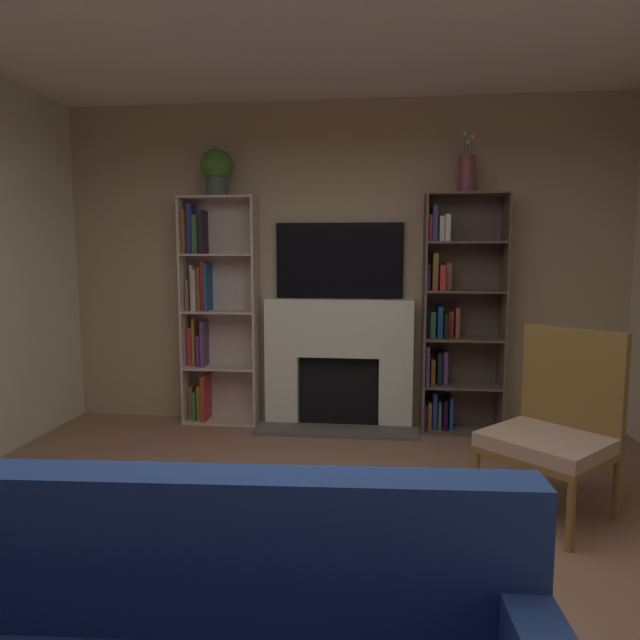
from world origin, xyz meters
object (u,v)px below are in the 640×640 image
object	(u,v)px
bookshelf_left	(213,312)
armchair	(556,425)
coffee_table	(257,573)
vase_with_flowers	(467,173)
potted_plant	(217,169)
bookshelf_right	(453,318)
fireplace	(339,360)
tv	(340,261)

from	to	relation	value
bookshelf_left	armchair	xyz separation A→B (m)	(2.52, -1.57, -0.47)
coffee_table	vase_with_flowers	bearing A→B (deg)	68.33
potted_plant	bookshelf_left	bearing A→B (deg)	142.63
bookshelf_left	bookshelf_right	world-z (taller)	same
vase_with_flowers	armchair	world-z (taller)	vase_with_flowers
potted_plant	bookshelf_right	bearing A→B (deg)	0.85
potted_plant	vase_with_flowers	xyz separation A→B (m)	(2.10, -0.00, -0.06)
fireplace	bookshelf_left	world-z (taller)	bookshelf_left
bookshelf_right	armchair	distance (m)	1.65
bookshelf_left	vase_with_flowers	xyz separation A→B (m)	(2.18, -0.06, 1.17)
tv	vase_with_flowers	xyz separation A→B (m)	(1.05, -0.12, 0.71)
bookshelf_left	potted_plant	size ratio (longest dim) A/B	4.99
bookshelf_left	fireplace	bearing A→B (deg)	-0.42
tv	armchair	bearing A→B (deg)	-49.56
fireplace	vase_with_flowers	bearing A→B (deg)	-2.84
fireplace	armchair	distance (m)	2.09
fireplace	vase_with_flowers	distance (m)	1.91
bookshelf_right	armchair	bearing A→B (deg)	-74.94
bookshelf_left	coffee_table	world-z (taller)	bookshelf_left
fireplace	potted_plant	size ratio (longest dim) A/B	3.46
vase_with_flowers	potted_plant	bearing A→B (deg)	180.00
fireplace	tv	size ratio (longest dim) A/B	1.26
tv	bookshelf_left	xyz separation A→B (m)	(-1.13, -0.06, -0.46)
bookshelf_left	armchair	size ratio (longest dim) A/B	1.87
bookshelf_right	armchair	xyz separation A→B (m)	(0.41, -1.54, -0.44)
tv	bookshelf_left	world-z (taller)	bookshelf_left
bookshelf_right	potted_plant	world-z (taller)	potted_plant
armchair	coffee_table	bearing A→B (deg)	-137.53
coffee_table	armchair	bearing A→B (deg)	42.47
fireplace	bookshelf_right	size ratio (longest dim) A/B	0.69
tv	vase_with_flowers	distance (m)	1.28
potted_plant	armchair	xyz separation A→B (m)	(2.44, -1.51, -1.71)
bookshelf_left	vase_with_flowers	bearing A→B (deg)	-1.59
bookshelf_right	coffee_table	size ratio (longest dim) A/B	2.28
coffee_table	potted_plant	bearing A→B (deg)	108.86
fireplace	coffee_table	world-z (taller)	fireplace
bookshelf_left	armchair	distance (m)	3.00
bookshelf_left	coffee_table	bearing A→B (deg)	-70.11
bookshelf_right	coffee_table	world-z (taller)	bookshelf_right
bookshelf_right	potted_plant	bearing A→B (deg)	-179.15
bookshelf_left	bookshelf_right	distance (m)	2.10
vase_with_flowers	bookshelf_right	bearing A→B (deg)	159.15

